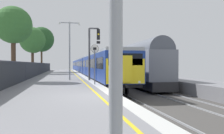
% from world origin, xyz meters
% --- Properties ---
extents(ground, '(17.40, 110.00, 1.21)m').
position_xyz_m(ground, '(2.64, 0.00, -0.61)').
color(ground, gray).
extents(commuter_train_at_platform, '(2.83, 59.47, 3.81)m').
position_xyz_m(commuter_train_at_platform, '(2.10, 33.76, 1.27)').
color(commuter_train_at_platform, navy).
rests_on(commuter_train_at_platform, ground).
extents(freight_train_adjacent_track, '(2.60, 41.77, 4.83)m').
position_xyz_m(freight_train_adjacent_track, '(6.10, 27.58, 1.65)').
color(freight_train_adjacent_track, '#232326').
rests_on(freight_train_adjacent_track, ground).
extents(signal_gantry, '(1.10, 0.24, 4.90)m').
position_xyz_m(signal_gantry, '(0.63, 10.92, 3.07)').
color(signal_gantry, '#47474C').
rests_on(signal_gantry, ground).
extents(speed_limit_sign, '(0.59, 0.08, 2.93)m').
position_xyz_m(speed_limit_sign, '(0.25, 6.16, 1.86)').
color(speed_limit_sign, '#59595B').
rests_on(speed_limit_sign, ground).
extents(platform_lamp_mid, '(2.00, 0.20, 5.50)m').
position_xyz_m(platform_lamp_mid, '(-1.45, 11.54, 3.25)').
color(platform_lamp_mid, '#93999E').
rests_on(platform_lamp_mid, ground).
extents(background_tree_left, '(3.26, 3.26, 6.56)m').
position_xyz_m(background_tree_left, '(-6.35, 10.89, 4.82)').
color(background_tree_left, '#473323').
rests_on(background_tree_left, ground).
extents(background_tree_centre, '(4.07, 4.07, 7.36)m').
position_xyz_m(background_tree_centre, '(-6.83, 28.01, 5.15)').
color(background_tree_centre, '#473323').
rests_on(background_tree_centre, ground).
extents(background_tree_right, '(4.74, 4.74, 8.60)m').
position_xyz_m(background_tree_right, '(-6.18, 35.52, 6.06)').
color(background_tree_right, '#473323').
rests_on(background_tree_right, ground).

